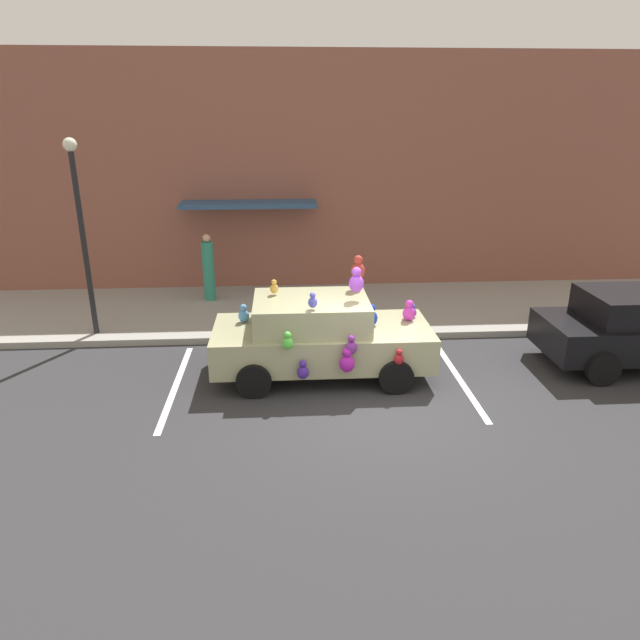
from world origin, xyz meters
TOP-DOWN VIEW (x-y plane):
  - ground_plane at (0.00, 0.00)m, footprint 60.00×60.00m
  - sidewalk at (0.00, 5.00)m, footprint 24.00×4.00m
  - storefront_building at (-0.03, 7.14)m, footprint 24.00×1.25m
  - parking_stripe_front at (1.75, 1.00)m, footprint 0.12×3.60m
  - parking_stripe_rear at (-3.68, 1.00)m, footprint 0.12×3.60m
  - plush_covered_car at (-0.93, 1.35)m, footprint 4.17×2.15m
  - teddy_bear_on_sidewalk at (-0.14, 3.86)m, footprint 0.42×0.35m
  - street_lamp_post at (-5.87, 3.50)m, footprint 0.28×0.28m
  - pedestrian_near_shopfront at (-3.57, 5.80)m, footprint 0.31×0.31m

SIDE VIEW (x-z plane):
  - ground_plane at x=0.00m, z-range 0.00..0.00m
  - parking_stripe_front at x=1.75m, z-range 0.00..0.01m
  - parking_stripe_rear at x=-3.68m, z-range 0.00..0.01m
  - sidewalk at x=0.00m, z-range 0.00..0.15m
  - teddy_bear_on_sidewalk at x=-0.14m, z-range 0.12..0.93m
  - plush_covered_car at x=-0.93m, z-range -0.31..1.92m
  - pedestrian_near_shopfront at x=-3.57m, z-range 0.10..1.85m
  - street_lamp_post at x=-5.87m, z-range 0.60..4.83m
  - storefront_building at x=-0.03m, z-range -0.01..6.39m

